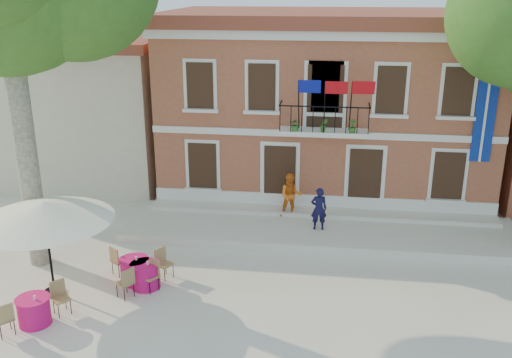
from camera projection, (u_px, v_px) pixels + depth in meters
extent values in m
plane|color=beige|center=(247.00, 292.00, 16.72)|extent=(90.00, 90.00, 0.00)
cube|color=#A65C3B|center=(326.00, 107.00, 24.70)|extent=(13.00, 8.00, 7.00)
cube|color=brown|center=(329.00, 17.00, 23.48)|extent=(13.50, 8.50, 0.50)
cube|color=silver|center=(328.00, 35.00, 19.90)|extent=(13.30, 0.35, 0.35)
cube|color=silver|center=(324.00, 132.00, 20.53)|extent=(3.20, 0.90, 0.15)
cube|color=black|center=(324.00, 107.00, 19.83)|extent=(3.20, 0.04, 0.04)
cube|color=navy|center=(485.00, 112.00, 19.93)|extent=(0.70, 0.05, 3.60)
cube|color=#0D1692|center=(299.00, 86.00, 19.37)|extent=(0.76, 0.27, 0.47)
cube|color=red|center=(325.00, 87.00, 19.25)|extent=(0.76, 0.29, 0.47)
cube|color=red|center=(352.00, 88.00, 19.14)|extent=(0.76, 0.27, 0.47)
imported|color=#26591E|center=(296.00, 124.00, 20.27)|extent=(0.43, 0.37, 0.48)
imported|color=#26591E|center=(324.00, 125.00, 20.14)|extent=(0.26, 0.21, 0.48)
imported|color=#26591E|center=(352.00, 126.00, 20.02)|extent=(0.27, 0.27, 0.48)
cube|color=beige|center=(84.00, 106.00, 27.23)|extent=(9.00, 9.00, 6.00)
cube|color=brown|center=(77.00, 38.00, 26.19)|extent=(9.40, 9.40, 0.40)
cube|color=silver|center=(319.00, 230.00, 20.54)|extent=(14.00, 3.40, 0.30)
cylinder|color=#A59E84|center=(25.00, 146.00, 17.25)|extent=(0.64, 0.64, 7.80)
cylinder|color=black|center=(55.00, 292.00, 16.65)|extent=(0.61, 0.61, 0.08)
cylinder|color=black|center=(50.00, 254.00, 16.25)|extent=(0.07, 0.07, 2.53)
cone|color=white|center=(44.00, 211.00, 15.82)|extent=(3.84, 3.84, 0.56)
imported|color=black|center=(319.00, 209.00, 20.00)|extent=(0.61, 0.44, 1.55)
imported|color=orange|center=(291.00, 195.00, 21.06)|extent=(0.88, 0.72, 1.68)
cylinder|color=#C11249|center=(135.00, 271.00, 17.15)|extent=(0.84, 0.84, 0.75)
cylinder|color=#C11249|center=(134.00, 259.00, 17.02)|extent=(0.90, 0.90, 0.02)
cube|color=tan|center=(150.00, 276.00, 16.64)|extent=(0.58, 0.58, 0.95)
cube|color=tan|center=(120.00, 260.00, 17.59)|extent=(0.58, 0.58, 0.95)
cylinder|color=#C11249|center=(34.00, 311.00, 15.03)|extent=(0.84, 0.84, 0.75)
cylinder|color=#C11249|center=(32.00, 299.00, 14.91)|extent=(0.90, 0.90, 0.02)
cube|color=tan|center=(4.00, 318.00, 14.54)|extent=(0.59, 0.59, 0.95)
cube|color=tan|center=(61.00, 298.00, 15.46)|extent=(0.59, 0.59, 0.95)
cylinder|color=#C11249|center=(146.00, 276.00, 16.87)|extent=(0.84, 0.84, 0.75)
cylinder|color=#C11249|center=(145.00, 264.00, 16.74)|extent=(0.90, 0.90, 0.02)
cube|color=tan|center=(125.00, 282.00, 16.29)|extent=(0.58, 0.58, 0.95)
cube|color=tan|center=(165.00, 264.00, 17.37)|extent=(0.58, 0.58, 0.95)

